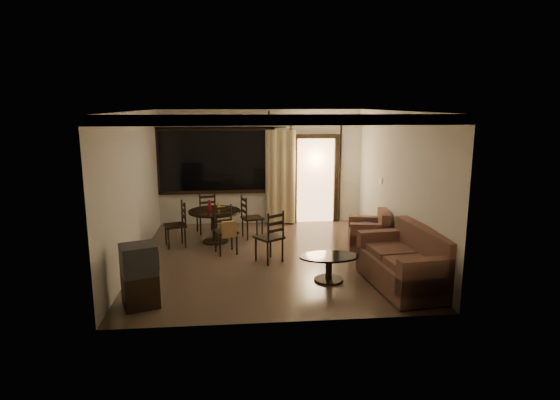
{
  "coord_description": "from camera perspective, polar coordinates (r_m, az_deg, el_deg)",
  "views": [
    {
      "loc": [
        -0.62,
        -8.64,
        2.93
      ],
      "look_at": [
        0.22,
        0.2,
        1.1
      ],
      "focal_mm": 30.0,
      "sensor_mm": 36.0,
      "label": 1
    }
  ],
  "objects": [
    {
      "name": "room_shell",
      "position": [
        10.54,
        1.21,
        5.67
      ],
      "size": [
        5.5,
        6.7,
        5.5
      ],
      "color": "beige",
      "rests_on": "ground"
    },
    {
      "name": "tv_cabinet",
      "position": [
        7.2,
        -16.73,
        -8.82
      ],
      "size": [
        0.62,
        0.59,
        0.94
      ],
      "rotation": [
        0.0,
        0.0,
        0.37
      ],
      "color": "black",
      "rests_on": "ground"
    },
    {
      "name": "side_chair",
      "position": [
        8.83,
        -1.28,
        -5.69
      ],
      "size": [
        0.61,
        0.61,
        1.0
      ],
      "rotation": [
        0.0,
        0.0,
        3.75
      ],
      "color": "black",
      "rests_on": "ground"
    },
    {
      "name": "coffee_table",
      "position": [
        7.96,
        5.98,
        -7.76
      ],
      "size": [
        1.0,
        0.6,
        0.44
      ],
      "rotation": [
        0.0,
        0.0,
        -0.17
      ],
      "color": "black",
      "rests_on": "ground"
    },
    {
      "name": "dining_chair_east",
      "position": [
        10.41,
        -3.46,
        -3.1
      ],
      "size": [
        0.53,
        0.53,
        0.95
      ],
      "rotation": [
        0.0,
        0.0,
        1.87
      ],
      "color": "black",
      "rests_on": "ground"
    },
    {
      "name": "dining_chair_north",
      "position": [
        10.91,
        -8.98,
        -2.53
      ],
      "size": [
        0.53,
        0.53,
        0.95
      ],
      "rotation": [
        0.0,
        0.0,
        3.44
      ],
      "color": "black",
      "rests_on": "ground"
    },
    {
      "name": "sofa",
      "position": [
        7.91,
        15.27,
        -7.58
      ],
      "size": [
        1.13,
        1.87,
        0.95
      ],
      "rotation": [
        0.0,
        0.0,
        0.11
      ],
      "color": "#40281E",
      "rests_on": "ground"
    },
    {
      "name": "armchair",
      "position": [
        9.74,
        11.02,
        -4.08
      ],
      "size": [
        0.92,
        0.92,
        0.79
      ],
      "rotation": [
        0.0,
        0.0,
        -0.19
      ],
      "color": "#40281E",
      "rests_on": "ground"
    },
    {
      "name": "dining_chair_west",
      "position": [
        10.01,
        -12.57,
        -3.97
      ],
      "size": [
        0.53,
        0.53,
        0.95
      ],
      "rotation": [
        0.0,
        0.0,
        -1.27
      ],
      "color": "black",
      "rests_on": "ground"
    },
    {
      "name": "dining_table",
      "position": [
        10.11,
        -7.96,
        -2.07
      ],
      "size": [
        1.11,
        1.11,
        0.92
      ],
      "rotation": [
        0.0,
        0.0,
        0.3
      ],
      "color": "black",
      "rests_on": "ground"
    },
    {
      "name": "dining_chair_south",
      "position": [
        9.37,
        -6.59,
        -4.69
      ],
      "size": [
        0.53,
        0.56,
        0.95
      ],
      "rotation": [
        0.0,
        0.0,
        0.3
      ],
      "color": "black",
      "rests_on": "ground"
    },
    {
      "name": "ground",
      "position": [
        9.15,
        -1.27,
        -7.02
      ],
      "size": [
        5.5,
        5.5,
        0.0
      ],
      "primitive_type": "plane",
      "color": "#7F6651",
      "rests_on": "ground"
    }
  ]
}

